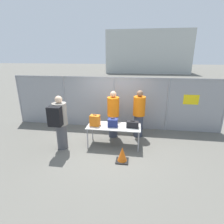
% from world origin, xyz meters
% --- Properties ---
extents(ground_plane, '(120.00, 120.00, 0.00)m').
position_xyz_m(ground_plane, '(0.00, 0.00, 0.00)').
color(ground_plane, '#605E56').
extents(fence_section, '(9.00, 0.07, 2.23)m').
position_xyz_m(fence_section, '(0.02, 1.60, 1.17)').
color(fence_section, gray).
rests_on(fence_section, ground_plane).
extents(inspection_table, '(1.86, 0.80, 0.74)m').
position_xyz_m(inspection_table, '(0.22, -0.05, 0.69)').
color(inspection_table, '#B2B2AD').
rests_on(inspection_table, ground_plane).
extents(suitcase_orange, '(0.35, 0.27, 0.40)m').
position_xyz_m(suitcase_orange, '(-0.44, -0.11, 0.93)').
color(suitcase_orange, orange).
rests_on(suitcase_orange, inspection_table).
extents(suitcase_navy, '(0.34, 0.28, 0.29)m').
position_xyz_m(suitcase_navy, '(0.19, -0.08, 0.87)').
color(suitcase_navy, navy).
rests_on(suitcase_navy, inspection_table).
extents(suitcase_black, '(0.41, 0.23, 0.24)m').
position_xyz_m(suitcase_black, '(0.87, -0.08, 0.85)').
color(suitcase_black, black).
rests_on(suitcase_black, inspection_table).
extents(traveler_hooded, '(0.46, 0.71, 1.86)m').
position_xyz_m(traveler_hooded, '(-1.51, -0.58, 1.02)').
color(traveler_hooded, '#4C4C51').
rests_on(traveler_hooded, ground_plane).
extents(security_worker_near, '(0.45, 0.45, 1.83)m').
position_xyz_m(security_worker_near, '(0.10, 0.66, 0.94)').
color(security_worker_near, '#383D4C').
rests_on(security_worker_near, ground_plane).
extents(security_worker_far, '(0.46, 0.46, 1.85)m').
position_xyz_m(security_worker_far, '(1.08, 0.83, 0.96)').
color(security_worker_far, '#383D4C').
rests_on(security_worker_far, ground_plane).
extents(utility_trailer, '(4.05, 2.11, 0.69)m').
position_xyz_m(utility_trailer, '(2.07, 3.73, 0.41)').
color(utility_trailer, '#4C6B47').
rests_on(utility_trailer, ground_plane).
extents(distant_hangar, '(14.38, 13.07, 7.13)m').
position_xyz_m(distant_hangar, '(2.50, 31.96, 3.56)').
color(distant_hangar, '#B2B7B2').
rests_on(distant_hangar, ground_plane).
extents(traffic_cone, '(0.38, 0.38, 0.48)m').
position_xyz_m(traffic_cone, '(0.61, -1.03, 0.22)').
color(traffic_cone, black).
rests_on(traffic_cone, ground_plane).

